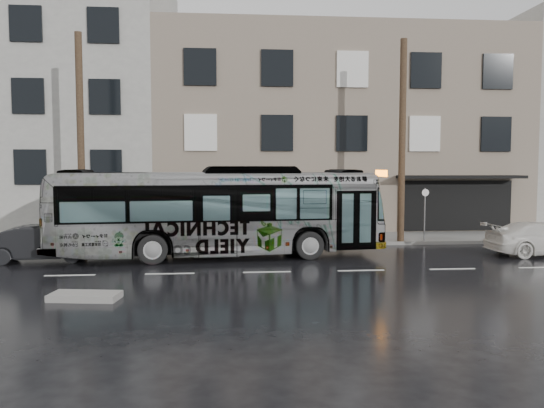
{
  "coord_description": "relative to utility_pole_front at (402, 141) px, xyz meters",
  "views": [
    {
      "loc": [
        -1.29,
        -19.92,
        3.51
      ],
      "look_at": [
        0.59,
        2.5,
        1.93
      ],
      "focal_mm": 35.0,
      "sensor_mm": 36.0,
      "label": 1
    }
  ],
  "objects": [
    {
      "name": "ground",
      "position": [
        -6.5,
        -3.3,
        -4.65
      ],
      "size": [
        120.0,
        120.0,
        0.0
      ],
      "primitive_type": "plane",
      "color": "black",
      "rests_on": "ground"
    },
    {
      "name": "bus",
      "position": [
        -8.16,
        -2.55,
        -2.88
      ],
      "size": [
        12.89,
        4.07,
        3.53
      ],
      "primitive_type": "imported",
      "rotation": [
        0.0,
        0.0,
        1.66
      ],
      "color": "#B2B2B2",
      "rests_on": "ground"
    },
    {
      "name": "dark_sedan",
      "position": [
        -14.66,
        -3.08,
        -3.99
      ],
      "size": [
        4.15,
        1.8,
        1.33
      ],
      "primitive_type": "imported",
      "rotation": [
        0.0,
        0.0,
        1.67
      ],
      "color": "black",
      "rests_on": "ground"
    },
    {
      "name": "white_sedan",
      "position": [
        4.72,
        -3.3,
        -3.99
      ],
      "size": [
        4.58,
        1.97,
        1.31
      ],
      "primitive_type": "imported",
      "rotation": [
        0.0,
        0.0,
        1.6
      ],
      "color": "silver",
      "rests_on": "ground"
    },
    {
      "name": "utility_pole_front",
      "position": [
        0.0,
        0.0,
        0.0
      ],
      "size": [
        0.3,
        0.3,
        9.0
      ],
      "primitive_type": "cylinder",
      "color": "brown",
      "rests_on": "sidewalk"
    },
    {
      "name": "sign_post",
      "position": [
        1.1,
        0.0,
        -3.3
      ],
      "size": [
        0.06,
        0.06,
        2.4
      ],
      "primitive_type": "cylinder",
      "color": "slate",
      "rests_on": "sidewalk"
    },
    {
      "name": "sidewalk",
      "position": [
        -6.5,
        1.6,
        -4.58
      ],
      "size": [
        90.0,
        3.6,
        0.15
      ],
      "primitive_type": "cube",
      "color": "gray",
      "rests_on": "ground"
    },
    {
      "name": "building_taupe",
      "position": [
        -1.5,
        9.4,
        0.85
      ],
      "size": [
        20.0,
        12.0,
        11.0
      ],
      "primitive_type": "cube",
      "color": "gray",
      "rests_on": "ground"
    },
    {
      "name": "slush_pile",
      "position": [
        -11.57,
        -9.05,
        -4.56
      ],
      "size": [
        1.9,
        1.05,
        0.18
      ],
      "primitive_type": "cube",
      "rotation": [
        0.0,
        0.0,
        -0.15
      ],
      "color": "gray",
      "rests_on": "ground"
    },
    {
      "name": "utility_pole_rear",
      "position": [
        -14.0,
        0.0,
        0.0
      ],
      "size": [
        0.3,
        0.3,
        9.0
      ],
      "primitive_type": "cylinder",
      "color": "brown",
      "rests_on": "sidewalk"
    }
  ]
}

